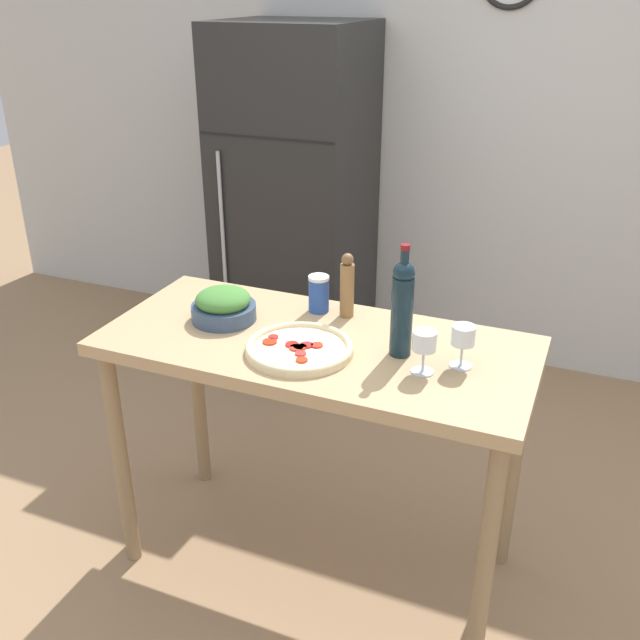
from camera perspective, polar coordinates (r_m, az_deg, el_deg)
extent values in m
plane|color=#9E7A56|center=(2.93, -0.26, -18.47)|extent=(14.00, 14.00, 0.00)
cube|color=silver|center=(4.07, 10.91, 14.60)|extent=(6.40, 0.06, 2.60)
cube|color=black|center=(4.02, -1.96, 9.50)|extent=(0.75, 0.70, 1.86)
cube|color=black|center=(3.62, -4.45, 14.32)|extent=(0.73, 0.01, 0.01)
cylinder|color=#B2B2B7|center=(3.85, -7.81, 7.11)|extent=(0.02, 0.02, 0.84)
cube|color=tan|center=(2.38, -0.30, -2.11)|extent=(1.44, 0.65, 0.05)
cylinder|color=#967A55|center=(2.74, -15.64, -10.82)|extent=(0.06, 0.06, 0.91)
cylinder|color=#967A55|center=(2.31, 13.09, -18.50)|extent=(0.06, 0.06, 0.91)
cylinder|color=#967A55|center=(3.10, -9.74, -5.64)|extent=(0.06, 0.06, 0.91)
cylinder|color=#967A55|center=(2.72, 15.21, -11.06)|extent=(0.06, 0.06, 0.91)
cylinder|color=#142833|center=(2.24, 6.55, 0.27)|extent=(0.07, 0.07, 0.26)
sphere|color=#142833|center=(2.18, 6.74, 3.78)|extent=(0.07, 0.07, 0.07)
cylinder|color=#142833|center=(2.17, 6.79, 4.69)|extent=(0.03, 0.03, 0.07)
cylinder|color=maroon|center=(2.16, 6.85, 5.81)|extent=(0.03, 0.03, 0.02)
cylinder|color=silver|center=(2.20, 8.19, -4.09)|extent=(0.07, 0.07, 0.00)
cylinder|color=silver|center=(2.19, 8.25, -3.21)|extent=(0.01, 0.01, 0.07)
cylinder|color=white|center=(2.16, 8.36, -1.65)|extent=(0.07, 0.07, 0.06)
cylinder|color=maroon|center=(2.16, 8.33, -2.14)|extent=(0.07, 0.07, 0.02)
cylinder|color=silver|center=(2.26, 11.17, -3.59)|extent=(0.07, 0.07, 0.00)
cylinder|color=silver|center=(2.24, 11.26, -2.73)|extent=(0.01, 0.01, 0.07)
cylinder|color=white|center=(2.21, 11.40, -1.20)|extent=(0.07, 0.07, 0.06)
cylinder|color=maroon|center=(2.22, 11.36, -1.65)|extent=(0.07, 0.07, 0.02)
cylinder|color=olive|center=(2.51, 2.17, 2.37)|extent=(0.05, 0.05, 0.20)
sphere|color=brown|center=(2.46, 2.22, 4.87)|extent=(0.04, 0.04, 0.04)
cylinder|color=#384C6B|center=(2.53, -7.70, 0.63)|extent=(0.23, 0.23, 0.06)
ellipsoid|color=#478438|center=(2.51, -7.76, 1.65)|extent=(0.19, 0.19, 0.08)
cylinder|color=beige|center=(2.29, -1.65, -2.41)|extent=(0.35, 0.35, 0.02)
torus|color=beige|center=(2.29, -1.65, -2.17)|extent=(0.35, 0.35, 0.02)
cylinder|color=red|center=(2.30, -1.11, -2.01)|extent=(0.04, 0.04, 0.01)
cylinder|color=red|center=(2.30, -0.25, -2.03)|extent=(0.04, 0.04, 0.01)
cylinder|color=red|center=(2.33, -4.04, -1.75)|extent=(0.05, 0.05, 0.01)
cylinder|color=red|center=(2.30, -2.26, -1.96)|extent=(0.04, 0.04, 0.01)
cylinder|color=red|center=(2.28, -1.90, -2.23)|extent=(0.05, 0.05, 0.01)
cylinder|color=red|center=(2.21, -1.47, -3.22)|extent=(0.04, 0.04, 0.01)
cylinder|color=red|center=(2.25, -1.56, -2.69)|extent=(0.04, 0.04, 0.01)
cylinder|color=red|center=(2.29, -1.61, -2.18)|extent=(0.04, 0.04, 0.01)
cylinder|color=red|center=(2.35, -3.76, -1.38)|extent=(0.03, 0.03, 0.01)
cylinder|color=#284CA3|center=(2.56, -0.10, 2.00)|extent=(0.07, 0.07, 0.12)
cylinder|color=white|center=(2.53, -0.10, 3.40)|extent=(0.08, 0.08, 0.01)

